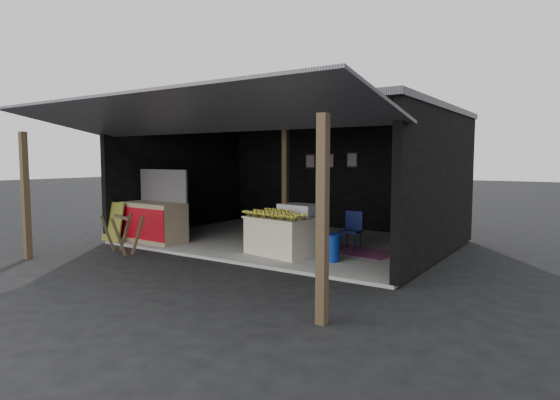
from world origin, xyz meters
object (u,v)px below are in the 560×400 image
Objects in this scene: white_crate at (300,226)px; water_barrel at (331,248)px; sawhorse at (122,230)px; neighbor_stall at (154,220)px; plastic_chair at (352,227)px; banana_table at (281,236)px.

white_crate is 1.45m from water_barrel.
neighbor_stall is at bearing 124.34° from sawhorse.
water_barrel is 1.29m from plastic_chair.
sawhorse is at bearing -70.32° from neighbor_stall.
water_barrel is at bearing 38.28° from sawhorse.
water_barrel is (1.18, -0.81, -0.23)m from white_crate.
banana_table is 3.12× the size of water_barrel.
white_crate is 3.73m from sawhorse.
banana_table is 3.31m from sawhorse.
banana_table is 1.61m from plastic_chair.
plastic_chair reaches higher than water_barrel.
sawhorse is (-2.88, -2.37, -0.03)m from white_crate.
banana_table is 1.70× the size of sawhorse.
neighbor_stall reaches higher than water_barrel.
sawhorse is 1.09× the size of plastic_chair.
neighbor_stall is 4.44m from water_barrel.
water_barrel is (4.41, 0.41, -0.26)m from neighbor_stall.
white_crate is 1.07× the size of sawhorse.
plastic_chair is (0.96, 1.29, 0.09)m from banana_table.
white_crate is 1.16× the size of plastic_chair.
neighbor_stall reaches higher than plastic_chair.
sawhorse is 4.35m from water_barrel.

